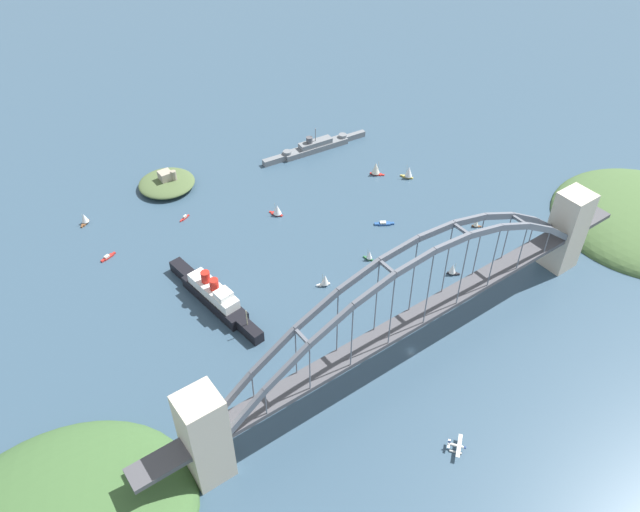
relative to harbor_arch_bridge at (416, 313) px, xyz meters
The scene contains 17 objects.
ground_plane 27.01m from the harbor_arch_bridge, 30.47° to the left, with size 1400.00×1400.00×0.00m, color #334C60.
harbor_arch_bridge is the anchor object (origin of this frame).
ocean_liner 110.85m from the harbor_arch_bridge, 126.11° to the left, with size 16.28×78.86×18.79m.
naval_cruiser 199.53m from the harbor_arch_bridge, 68.82° to the left, with size 85.07×13.36×17.97m.
fort_island_mid_harbor 209.41m from the harbor_arch_bridge, 100.18° to the left, with size 37.78×37.34×13.00m.
seaplane_taxiing_near_bridge 63.07m from the harbor_arch_bridge, 112.05° to the right, with size 10.36×9.57×4.82m.
small_boat_0 187.53m from the harbor_arch_bridge, 121.61° to the left, with size 10.16×4.67×2.04m.
small_boat_1 173.62m from the harbor_arch_bridge, 104.56° to the left, with size 7.97×3.91×2.22m.
small_boat_2 137.15m from the harbor_arch_bridge, 87.08° to the left, with size 7.09×9.30×8.78m.
small_boat_3 106.95m from the harbor_arch_bridge, 57.42° to the left, with size 11.58×8.21×2.06m.
small_boat_4 221.63m from the harbor_arch_bridge, 115.84° to the left, with size 7.56×6.83×8.06m.
small_boat_5 68.63m from the harbor_arch_bridge, 26.79° to the left, with size 6.38×6.49×8.26m.
small_boat_6 75.87m from the harbor_arch_bridge, 67.96° to the left, with size 4.47×6.15×7.36m.
small_boat_7 68.67m from the harbor_arch_bridge, 96.20° to the left, with size 7.61×5.72×8.56m.
small_boat_8 161.92m from the harbor_arch_bridge, 56.80° to the left, with size 8.46×9.22×10.76m.
small_boat_9 158.20m from the harbor_arch_bridge, 48.72° to the left, with size 6.88×8.68×10.33m.
small_boat_10 116.24m from the harbor_arch_bridge, 27.26° to the left, with size 5.14×5.32×6.47m.
Camera 1 is at (-159.53, -142.66, 244.32)m, focal length 35.35 mm.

